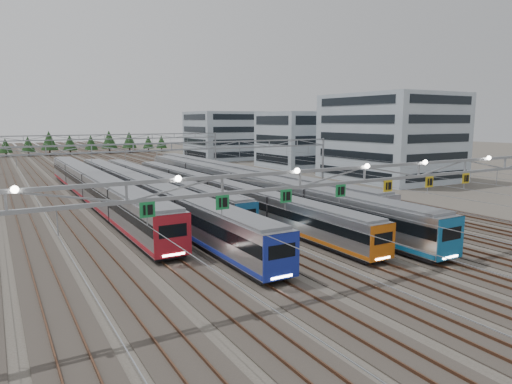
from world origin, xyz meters
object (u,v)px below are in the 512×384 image
train_e (240,185)px  gantry_far (105,141)px  train_a (94,187)px  depot_bldg_mid (297,140)px  depot_bldg_north (230,135)px  train_c (158,184)px  train_d (216,191)px  train_b (141,192)px  gantry_mid (172,153)px  gantry_near (365,177)px  train_f (238,177)px  depot_bldg_south (390,137)px

train_e → gantry_far: bearing=97.2°
train_a → depot_bldg_mid: bearing=26.7°
gantry_far → depot_bldg_north: depot_bldg_north is taller
train_a → gantry_far: size_ratio=1.09×
train_c → train_d: size_ratio=0.91×
train_b → gantry_mid: 10.73m
train_a → train_d: (13.50, -9.74, -0.34)m
train_b → train_d: bearing=-19.9°
train_a → train_e: 19.70m
train_b → gantry_near: (6.70, -32.95, 4.97)m
train_a → depot_bldg_north: bearing=49.0°
train_f → gantry_near: gantry_near is taller
train_a → train_d: size_ratio=1.04×
train_c → depot_bldg_north: depot_bldg_north is taller
gantry_near → gantry_mid: 40.12m
train_e → depot_bldg_south: 36.70m
train_c → train_e: 12.42m
train_d → depot_bldg_north: bearing=61.9°
train_b → train_d: 9.57m
train_a → gantry_near: bearing=-74.1°
gantry_mid → depot_bldg_mid: bearing=32.1°
train_b → gantry_far: bearing=82.6°
train_c → train_e: (9.00, -8.56, 0.25)m
gantry_near → depot_bldg_north: size_ratio=2.56×
gantry_mid → gantry_far: same height
train_f → depot_bldg_mid: size_ratio=4.10×
depot_bldg_north → gantry_far: bearing=-164.3°
depot_bldg_mid → depot_bldg_north: bearing=94.4°
train_a → train_c: train_a is taller
depot_bldg_mid → train_a: bearing=-153.3°
train_a → train_c: bearing=3.6°
train_b → gantry_near: gantry_near is taller
gantry_far → gantry_near: bearing=-90.0°
gantry_mid → depot_bldg_mid: 47.11m
gantry_near → gantry_far: gantry_near is taller
gantry_near → depot_bldg_south: bearing=42.0°
gantry_mid → depot_bldg_south: depot_bldg_south is taller
depot_bldg_south → depot_bldg_north: size_ratio=1.00×
gantry_mid → depot_bldg_north: 67.02m
depot_bldg_south → train_c: bearing=177.7°
train_b → train_c: 8.36m
train_b → train_c: bearing=57.4°
train_f → train_e: bearing=-115.6°
train_e → gantry_far: size_ratio=1.20×
train_a → depot_bldg_north: (48.78, 56.21, 4.52)m
train_f → gantry_far: bearing=104.3°
train_a → train_e: train_a is taller
train_d → train_f: bearing=51.1°
depot_bldg_mid → depot_bldg_north: (-2.36, 30.47, 0.23)m
train_a → gantry_far: bearing=76.2°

